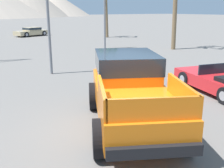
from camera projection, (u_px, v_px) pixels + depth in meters
The scene contains 4 objects.
ground_plane at pixel (119, 125), 7.73m from camera, with size 320.00×320.00×0.00m, color slate.
orange_pickup_truck at pixel (129, 86), 7.70m from camera, with size 4.08×5.51×2.00m.
red_convertible_car at pixel (220, 82), 10.74m from camera, with size 2.71×4.38×1.11m.
parked_car_tan at pixel (32, 32), 33.79m from camera, with size 4.61×2.95×1.11m.
Camera 1 is at (-4.09, -5.81, 3.29)m, focal length 42.00 mm.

